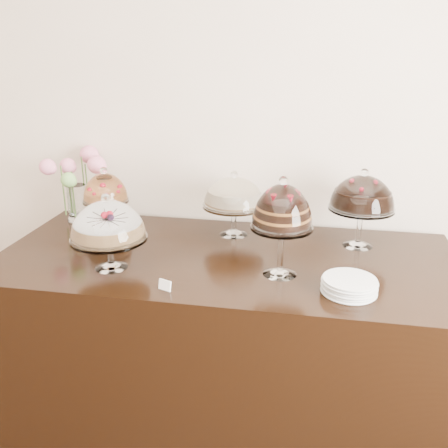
% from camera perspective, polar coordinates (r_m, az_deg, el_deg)
% --- Properties ---
extents(wall_back, '(5.00, 0.04, 3.00)m').
position_cam_1_polar(wall_back, '(2.80, -1.22, 12.47)').
color(wall_back, beige).
rests_on(wall_back, ground).
extents(display_counter, '(2.20, 1.00, 0.90)m').
position_cam_1_polar(display_counter, '(2.62, 0.21, -12.72)').
color(display_counter, black).
rests_on(display_counter, ground).
extents(cake_stand_sugar_sponge, '(0.34, 0.34, 0.35)m').
position_cam_1_polar(cake_stand_sugar_sponge, '(2.26, -13.14, 0.03)').
color(cake_stand_sugar_sponge, white).
rests_on(cake_stand_sugar_sponge, display_counter).
extents(cake_stand_choco_layer, '(0.27, 0.27, 0.45)m').
position_cam_1_polar(cake_stand_choco_layer, '(2.12, 6.68, 1.54)').
color(cake_stand_choco_layer, white).
rests_on(cake_stand_choco_layer, display_counter).
extents(cake_stand_cheesecake, '(0.33, 0.33, 0.35)m').
position_cam_1_polar(cake_stand_cheesecake, '(2.60, 1.15, 3.36)').
color(cake_stand_cheesecake, white).
rests_on(cake_stand_cheesecake, display_counter).
extents(cake_stand_dark_choco, '(0.32, 0.32, 0.40)m').
position_cam_1_polar(cake_stand_dark_choco, '(2.53, 15.54, 3.12)').
color(cake_stand_dark_choco, white).
rests_on(cake_stand_dark_choco, display_counter).
extents(cake_stand_fruit_tart, '(0.25, 0.25, 0.34)m').
position_cam_1_polar(cake_stand_fruit_tart, '(2.79, -13.42, 3.70)').
color(cake_stand_fruit_tart, white).
rests_on(cake_stand_fruit_tart, display_counter).
extents(flower_vase, '(0.34, 0.35, 0.41)m').
position_cam_1_polar(flower_vase, '(2.95, -16.38, 4.98)').
color(flower_vase, white).
rests_on(flower_vase, display_counter).
extents(plate_stack, '(0.22, 0.22, 0.06)m').
position_cam_1_polar(plate_stack, '(2.11, 14.12, -6.86)').
color(plate_stack, silver).
rests_on(plate_stack, display_counter).
extents(price_card_left, '(0.06, 0.04, 0.04)m').
position_cam_1_polar(price_card_left, '(2.09, -6.77, -6.95)').
color(price_card_left, white).
rests_on(price_card_left, display_counter).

